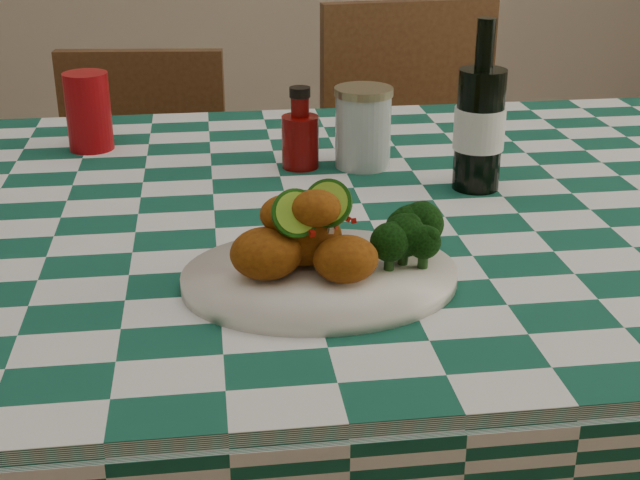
{
  "coord_description": "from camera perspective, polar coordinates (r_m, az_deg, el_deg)",
  "views": [
    {
      "loc": [
        -0.11,
        -1.15,
        1.23
      ],
      "look_at": [
        0.01,
        -0.25,
        0.84
      ],
      "focal_mm": 50.0,
      "sensor_mm": 36.0,
      "label": 1
    }
  ],
  "objects": [
    {
      "name": "broccoli_side",
      "position": [
        1.01,
        5.62,
        0.17
      ],
      "size": [
        0.08,
        0.08,
        0.06
      ],
      "primitive_type": null,
      "color": "black",
      "rests_on": "plate"
    },
    {
      "name": "red_tumbler",
      "position": [
        1.52,
        -14.6,
        7.96
      ],
      "size": [
        0.08,
        0.08,
        0.13
      ],
      "primitive_type": "cylinder",
      "rotation": [
        0.0,
        0.0,
        0.09
      ],
      "color": "#9F080D",
      "rests_on": "dining_table"
    },
    {
      "name": "ketchup_bottle",
      "position": [
        1.38,
        -1.28,
        7.19
      ],
      "size": [
        0.06,
        0.06,
        0.13
      ],
      "primitive_type": null,
      "rotation": [
        0.0,
        0.0,
        0.08
      ],
      "color": "#6D0705",
      "rests_on": "dining_table"
    },
    {
      "name": "plate",
      "position": [
        1.0,
        0.0,
        -2.42
      ],
      "size": [
        0.32,
        0.25,
        0.02
      ],
      "primitive_type": null,
      "rotation": [
        0.0,
        0.0,
        0.02
      ],
      "color": "white",
      "rests_on": "dining_table"
    },
    {
      "name": "wooden_chair_left",
      "position": [
        2.06,
        -11.44,
        -0.58
      ],
      "size": [
        0.42,
        0.44,
        0.83
      ],
      "primitive_type": null,
      "rotation": [
        0.0,
        0.0,
        -0.11
      ],
      "color": "#472814",
      "rests_on": "ground"
    },
    {
      "name": "fried_chicken_pile",
      "position": [
        0.98,
        -0.33,
        0.57
      ],
      "size": [
        0.15,
        0.11,
        0.1
      ],
      "primitive_type": null,
      "color": "#8D4A0D",
      "rests_on": "plate"
    },
    {
      "name": "beer_bottle",
      "position": [
        1.29,
        10.25,
        8.43
      ],
      "size": [
        0.09,
        0.09,
        0.24
      ],
      "primitive_type": null,
      "rotation": [
        0.0,
        0.0,
        0.22
      ],
      "color": "black",
      "rests_on": "dining_table"
    },
    {
      "name": "mason_jar",
      "position": [
        1.38,
        2.77,
        7.21
      ],
      "size": [
        0.1,
        0.1,
        0.12
      ],
      "primitive_type": null,
      "rotation": [
        0.0,
        0.0,
        0.09
      ],
      "color": "#B2BCBA",
      "rests_on": "dining_table"
    },
    {
      "name": "dining_table",
      "position": [
        1.42,
        -1.8,
        -12.82
      ],
      "size": [
        1.66,
        1.06,
        0.79
      ],
      "primitive_type": null,
      "color": "#14503D",
      "rests_on": "ground"
    },
    {
      "name": "wooden_chair_right",
      "position": [
        2.08,
        7.07,
        1.46
      ],
      "size": [
        0.47,
        0.49,
        0.93
      ],
      "primitive_type": null,
      "rotation": [
        0.0,
        0.0,
        0.11
      ],
      "color": "#472814",
      "rests_on": "ground"
    }
  ]
}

